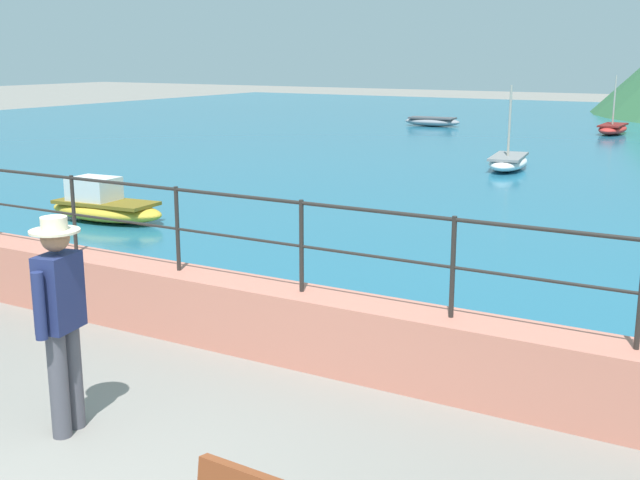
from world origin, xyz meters
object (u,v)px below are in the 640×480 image
Objects in this scene: boat_1 at (432,121)px; boat_3 at (104,206)px; boat_6 at (613,128)px; boat_7 at (508,162)px; person_walking at (61,315)px.

boat_3 is (2.42, -20.57, 0.07)m from boat_1.
boat_6 reaches higher than boat_7.
boat_3 is 1.03× the size of boat_6.
boat_7 is at bearing -58.41° from boat_1.
boat_1 is at bearing 106.86° from person_walking.
boat_7 reaches higher than person_walking.
boat_3 is 10.74m from boat_7.
boat_3 is at bearing -112.64° from boat_7.
boat_3 is at bearing -83.29° from boat_1.
person_walking is 0.76× the size of boat_6.
boat_3 is (-5.63, 5.98, -0.65)m from person_walking.
boat_6 is at bearing 2.53° from boat_1.
boat_7 reaches higher than boat_3.
person_walking is 15.98m from boat_7.
boat_6 reaches higher than boat_1.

